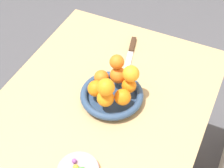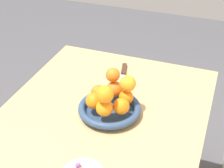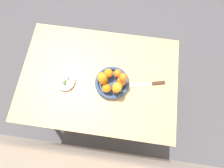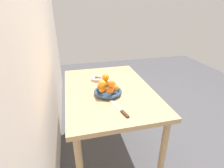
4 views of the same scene
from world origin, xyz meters
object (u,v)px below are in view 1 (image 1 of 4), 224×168
at_px(knife, 130,54).
at_px(orange_1, 123,97).
at_px(fruit_bowl, 112,96).
at_px(candy_ball_3, 76,167).
at_px(orange_3, 118,75).
at_px(orange_8, 106,87).
at_px(dining_table, 94,130).
at_px(orange_5, 96,88).
at_px(orange_6, 131,74).
at_px(orange_4, 101,77).
at_px(orange_7, 117,62).
at_px(orange_0, 106,98).
at_px(candy_ball_0, 74,161).
at_px(orange_2, 129,86).

bearing_deg(knife, orange_1, 17.42).
relative_size(fruit_bowl, candy_ball_3, 12.78).
height_order(fruit_bowl, orange_3, orange_3).
height_order(orange_8, candy_ball_3, orange_8).
xyz_separation_m(dining_table, orange_5, (-0.07, -0.02, 0.16)).
bearing_deg(orange_5, candy_ball_3, 14.68).
bearing_deg(fruit_bowl, orange_8, 6.12).
bearing_deg(orange_6, fruit_bowl, -54.07).
bearing_deg(orange_4, orange_7, 132.36).
relative_size(orange_0, candy_ball_3, 3.35).
height_order(orange_8, knife, orange_8).
xyz_separation_m(orange_1, candy_ball_0, (0.27, -0.04, -0.04)).
height_order(orange_3, knife, orange_3).
height_order(orange_7, candy_ball_0, orange_7).
distance_m(orange_2, knife, 0.25).
bearing_deg(dining_table, orange_1, 130.88).
relative_size(fruit_bowl, orange_5, 3.92).
height_order(dining_table, orange_2, orange_2).
xyz_separation_m(orange_1, orange_7, (-0.10, -0.07, 0.06)).
xyz_separation_m(fruit_bowl, orange_1, (0.03, 0.05, 0.05)).
relative_size(orange_0, candy_ball_0, 3.96).
relative_size(dining_table, fruit_bowl, 4.69).
bearing_deg(dining_table, fruit_bowl, 164.52).
height_order(orange_2, orange_5, orange_5).
bearing_deg(orange_8, candy_ball_0, 1.18).
height_order(dining_table, orange_7, orange_7).
bearing_deg(orange_1, orange_2, -177.73).
relative_size(orange_0, orange_5, 1.03).
relative_size(candy_ball_3, knife, 0.07).
xyz_separation_m(dining_table, orange_3, (-0.16, 0.02, 0.16)).
xyz_separation_m(orange_3, orange_8, (0.12, 0.01, 0.06)).
height_order(orange_1, orange_3, orange_3).
height_order(orange_3, orange_4, orange_3).
relative_size(orange_6, knife, 0.23).
bearing_deg(fruit_bowl, orange_2, 122.97).
bearing_deg(dining_table, orange_5, -162.59).
distance_m(orange_0, orange_7, 0.14).
xyz_separation_m(orange_2, orange_5, (0.07, -0.10, 0.00)).
bearing_deg(candy_ball_0, candy_ball_3, 40.85).
relative_size(orange_1, candy_ball_3, 3.24).
relative_size(orange_5, candy_ball_3, 3.26).
bearing_deg(orange_5, orange_7, 160.04).
bearing_deg(orange_0, orange_4, -145.88).
bearing_deg(orange_7, orange_4, -47.64).
distance_m(dining_table, knife, 0.37).
distance_m(fruit_bowl, orange_3, 0.08).
xyz_separation_m(orange_4, orange_7, (-0.04, 0.04, 0.06)).
bearing_deg(orange_7, orange_0, 6.88).
height_order(orange_3, orange_8, orange_8).
bearing_deg(orange_5, orange_3, 154.04).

